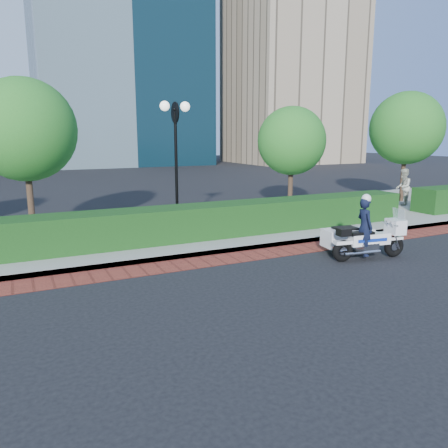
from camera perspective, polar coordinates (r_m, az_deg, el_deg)
name	(u,v)px	position (r m, az deg, el deg)	size (l,w,h in m)	color
ground	(214,281)	(10.08, -1.28, -7.39)	(120.00, 120.00, 0.00)	black
brick_strip	(190,263)	(11.40, -4.44, -5.16)	(60.00, 1.00, 0.01)	maroon
sidewalk	(143,228)	(15.54, -10.55, -0.57)	(60.00, 8.00, 0.15)	gray
hedge_main	(164,225)	(13.17, -7.84, -0.08)	(18.00, 1.20, 1.00)	black
lamppost	(176,145)	(14.75, -6.31, 10.22)	(1.02, 0.70, 4.21)	black
tree_b	(24,130)	(15.19, -24.63, 11.10)	(3.20, 3.20, 4.89)	#332319
tree_c	(292,141)	(18.44, 8.83, 10.66)	(2.80, 2.80, 4.30)	#332319
tree_d	(407,128)	(22.77, 22.75, 11.46)	(3.40, 3.40, 5.16)	#332319
tower_right	(293,45)	(57.59, 9.01, 22.05)	(14.00, 12.00, 28.00)	gray
police_motorcycle	(360,235)	(12.44, 17.30, -1.37)	(2.19, 1.70, 1.78)	black
pedestrian	(403,187)	(21.47, 22.37, 4.50)	(0.81, 0.63, 1.66)	#B5B3A0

